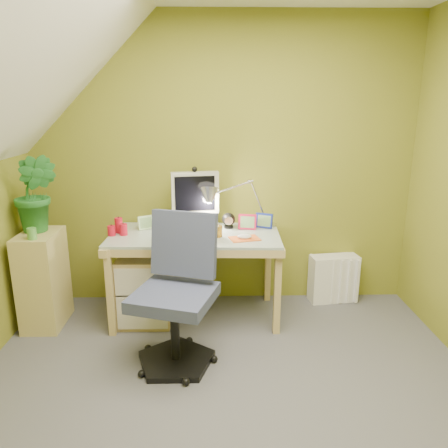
{
  "coord_description": "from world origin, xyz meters",
  "views": [
    {
      "loc": [
        -0.07,
        -2.04,
        1.7
      ],
      "look_at": [
        0.0,
        1.0,
        0.85
      ],
      "focal_mm": 35.0,
      "sensor_mm": 36.0,
      "label": 1
    }
  ],
  "objects_px": {
    "desk_lamp": "(251,193)",
    "potted_plant": "(36,193)",
    "side_ledge": "(43,279)",
    "task_chair": "(174,294)",
    "monitor": "(195,198)",
    "desk": "(196,276)",
    "radiator": "(333,278)"
  },
  "relations": [
    {
      "from": "side_ledge",
      "to": "task_chair",
      "type": "relative_size",
      "value": 0.74
    },
    {
      "from": "side_ledge",
      "to": "potted_plant",
      "type": "distance_m",
      "value": 0.67
    },
    {
      "from": "side_ledge",
      "to": "task_chair",
      "type": "distance_m",
      "value": 1.22
    },
    {
      "from": "radiator",
      "to": "potted_plant",
      "type": "bearing_deg",
      "value": 179.36
    },
    {
      "from": "desk_lamp",
      "to": "potted_plant",
      "type": "xyz_separation_m",
      "value": [
        -1.63,
        -0.23,
        0.05
      ]
    },
    {
      "from": "side_ledge",
      "to": "monitor",
      "type": "bearing_deg",
      "value": 13.34
    },
    {
      "from": "desk",
      "to": "potted_plant",
      "type": "distance_m",
      "value": 1.37
    },
    {
      "from": "potted_plant",
      "to": "task_chair",
      "type": "bearing_deg",
      "value": -30.55
    },
    {
      "from": "desk",
      "to": "monitor",
      "type": "distance_m",
      "value": 0.62
    },
    {
      "from": "desk_lamp",
      "to": "potted_plant",
      "type": "distance_m",
      "value": 1.64
    },
    {
      "from": "desk_lamp",
      "to": "monitor",
      "type": "bearing_deg",
      "value": -175.29
    },
    {
      "from": "task_chair",
      "to": "radiator",
      "type": "height_order",
      "value": "task_chair"
    },
    {
      "from": "desk_lamp",
      "to": "radiator",
      "type": "xyz_separation_m",
      "value": [
        0.75,
        0.09,
        -0.79
      ]
    },
    {
      "from": "desk_lamp",
      "to": "potted_plant",
      "type": "bearing_deg",
      "value": -167.28
    },
    {
      "from": "desk",
      "to": "radiator",
      "type": "distance_m",
      "value": 1.24
    },
    {
      "from": "side_ledge",
      "to": "task_chair",
      "type": "bearing_deg",
      "value": -28.51
    },
    {
      "from": "monitor",
      "to": "desk_lamp",
      "type": "height_order",
      "value": "desk_lamp"
    },
    {
      "from": "desk_lamp",
      "to": "potted_plant",
      "type": "height_order",
      "value": "potted_plant"
    },
    {
      "from": "desk_lamp",
      "to": "task_chair",
      "type": "xyz_separation_m",
      "value": [
        -0.56,
        -0.86,
        -0.49
      ]
    },
    {
      "from": "desk",
      "to": "radiator",
      "type": "height_order",
      "value": "desk"
    },
    {
      "from": "desk",
      "to": "radiator",
      "type": "bearing_deg",
      "value": 14.86
    },
    {
      "from": "radiator",
      "to": "side_ledge",
      "type": "bearing_deg",
      "value": -179.46
    },
    {
      "from": "desk_lamp",
      "to": "desk",
      "type": "bearing_deg",
      "value": -153.49
    },
    {
      "from": "potted_plant",
      "to": "radiator",
      "type": "xyz_separation_m",
      "value": [
        2.37,
        0.32,
        -0.84
      ]
    },
    {
      "from": "desk",
      "to": "potted_plant",
      "type": "height_order",
      "value": "potted_plant"
    },
    {
      "from": "potted_plant",
      "to": "radiator",
      "type": "height_order",
      "value": "potted_plant"
    },
    {
      "from": "monitor",
      "to": "potted_plant",
      "type": "relative_size",
      "value": 0.83
    },
    {
      "from": "task_chair",
      "to": "radiator",
      "type": "distance_m",
      "value": 1.64
    },
    {
      "from": "desk_lamp",
      "to": "radiator",
      "type": "relative_size",
      "value": 1.4
    },
    {
      "from": "task_chair",
      "to": "radiator",
      "type": "xyz_separation_m",
      "value": [
        1.31,
        0.95,
        -0.3
      ]
    },
    {
      "from": "radiator",
      "to": "desk",
      "type": "bearing_deg",
      "value": -175.59
    },
    {
      "from": "desk_lamp",
      "to": "task_chair",
      "type": "height_order",
      "value": "desk_lamp"
    }
  ]
}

